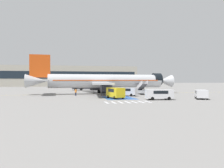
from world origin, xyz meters
name	(u,v)px	position (x,y,z in m)	size (l,w,h in m)	color
ground_plane	(104,94)	(0.00, 0.00, 0.00)	(600.00, 600.00, 0.00)	gray
apron_leadline_yellow	(107,94)	(0.80, 0.23, 0.00)	(0.20, 75.58, 0.01)	gold
apron_stand_patch_blue	(119,98)	(0.80, -14.64, 0.00)	(6.23, 9.28, 0.01)	#2856A8
apron_walkway_bar_0	(107,103)	(-3.40, -23.94, 0.00)	(0.44, 3.60, 0.01)	silver
apron_walkway_bar_1	(114,102)	(-2.20, -23.94, 0.00)	(0.44, 3.60, 0.01)	silver
apron_walkway_bar_2	(121,102)	(-1.00, -23.94, 0.00)	(0.44, 3.60, 0.01)	silver
apron_walkway_bar_3	(128,102)	(0.20, -23.94, 0.00)	(0.44, 3.60, 0.01)	silver
apron_walkway_bar_4	(134,102)	(1.40, -23.94, 0.00)	(0.44, 3.60, 0.01)	silver
apron_walkway_bar_5	(141,102)	(2.60, -23.94, 0.00)	(0.44, 3.60, 0.01)	silver
apron_walkway_bar_6	(148,102)	(3.80, -23.94, 0.00)	(0.44, 3.60, 0.01)	silver
airliner	(105,81)	(0.14, 0.20, 3.52)	(41.30, 33.08, 10.40)	silver
boarding_stairs_forward	(142,91)	(9.70, -3.70, 0.95)	(2.45, 5.32, 3.70)	#ADB2BA
fuel_tanker	(83,85)	(-4.45, 23.50, 1.84)	(8.46, 2.66, 3.63)	#38383D
service_van_0	(115,92)	(-0.26, -16.20, 1.32)	(3.11, 5.14, 2.21)	yellow
service_van_1	(159,94)	(7.29, -20.70, 1.17)	(5.28, 2.54, 1.94)	silver
service_van_2	(201,93)	(16.17, -20.66, 1.10)	(3.77, 4.87, 1.81)	silver
service_van_3	(127,91)	(4.02, -9.27, 1.19)	(4.92, 4.62, 1.97)	silver
baggage_cart	(107,94)	(0.02, -4.48, 0.26)	(2.94, 2.85, 0.87)	gray
ground_crew_0	(76,92)	(-7.95, -6.32, 0.95)	(0.49, 0.42, 1.65)	#191E38
ground_crew_1	(117,91)	(2.95, -3.43, 1.01)	(0.30, 0.46, 1.76)	black
terminal_building	(65,76)	(-12.22, 86.22, 6.61)	(94.74, 12.10, 13.22)	#B2AD9E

